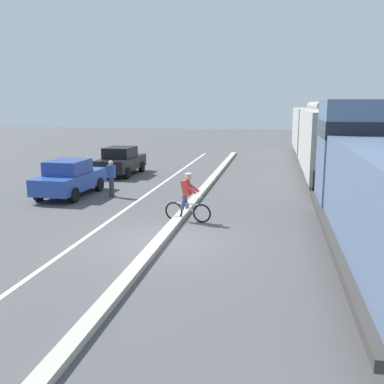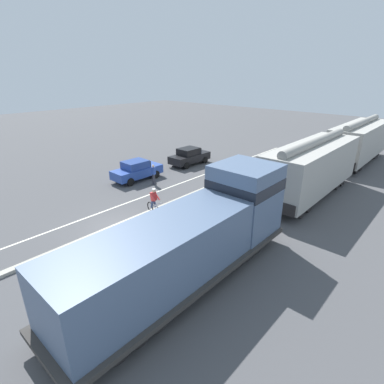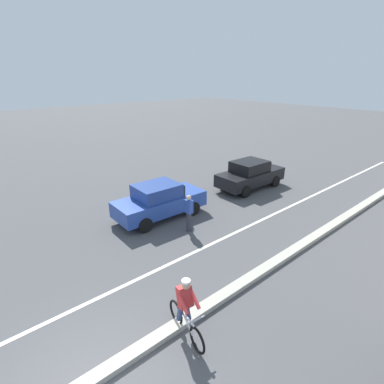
{
  "view_description": "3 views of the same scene",
  "coord_description": "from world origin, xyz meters",
  "px_view_note": "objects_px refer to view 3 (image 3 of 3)",
  "views": [
    {
      "loc": [
        3.26,
        -12.5,
        4.09
      ],
      "look_at": [
        0.42,
        2.88,
        0.98
      ],
      "focal_mm": 42.0,
      "sensor_mm": 36.0,
      "label": 1
    },
    {
      "loc": [
        13.36,
        -8.48,
        8.26
      ],
      "look_at": [
        3.06,
        2.95,
        2.1
      ],
      "focal_mm": 28.0,
      "sensor_mm": 36.0,
      "label": 2
    },
    {
      "loc": [
        4.79,
        -1.11,
        6.18
      ],
      "look_at": [
        -4.88,
        7.16,
        1.15
      ],
      "focal_mm": 28.0,
      "sensor_mm": 36.0,
      "label": 3
    }
  ],
  "objects_px": {
    "parked_car_blue": "(160,201)",
    "cyclist": "(185,310)",
    "parked_car_black": "(250,174)",
    "pedestrian_by_cars": "(189,213)"
  },
  "relations": [
    {
      "from": "cyclist",
      "to": "pedestrian_by_cars",
      "type": "xyz_separation_m",
      "value": [
        -4.11,
        3.55,
        0.03
      ]
    },
    {
      "from": "parked_car_blue",
      "to": "cyclist",
      "type": "height_order",
      "value": "cyclist"
    },
    {
      "from": "parked_car_black",
      "to": "parked_car_blue",
      "type": "bearing_deg",
      "value": -92.25
    },
    {
      "from": "parked_car_black",
      "to": "cyclist",
      "type": "distance_m",
      "value": 11.14
    },
    {
      "from": "cyclist",
      "to": "pedestrian_by_cars",
      "type": "bearing_deg",
      "value": 139.2
    },
    {
      "from": "parked_car_black",
      "to": "cyclist",
      "type": "xyz_separation_m",
      "value": [
        5.76,
        -9.53,
        0.0
      ]
    },
    {
      "from": "cyclist",
      "to": "pedestrian_by_cars",
      "type": "distance_m",
      "value": 5.43
    },
    {
      "from": "parked_car_black",
      "to": "cyclist",
      "type": "height_order",
      "value": "cyclist"
    },
    {
      "from": "parked_car_black",
      "to": "pedestrian_by_cars",
      "type": "relative_size",
      "value": 2.61
    },
    {
      "from": "parked_car_blue",
      "to": "cyclist",
      "type": "distance_m",
      "value": 6.89
    }
  ]
}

